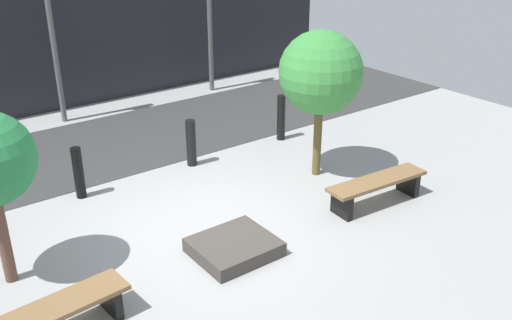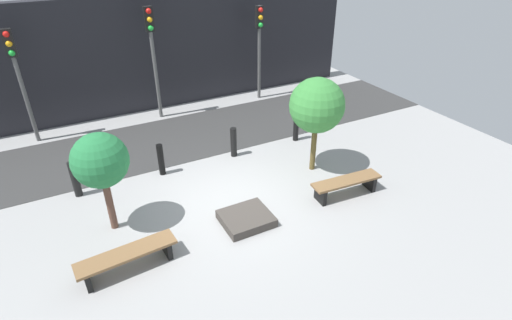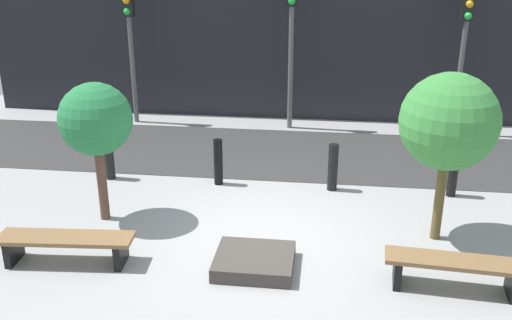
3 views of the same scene
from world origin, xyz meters
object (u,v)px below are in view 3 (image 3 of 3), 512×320
(traffic_light_mid_east, at_px, (465,34))
(bench_right, at_px, (455,268))
(bollard_far_left, at_px, (109,156))
(tree_behind_right_bench, at_px, (449,122))
(traffic_light_mid_west, at_px, (292,23))
(bollard_left, at_px, (218,162))
(bollard_center, at_px, (333,167))
(planter_bed, at_px, (254,261))
(bench_left, at_px, (66,243))
(traffic_light_west, at_px, (130,28))
(tree_behind_left_bench, at_px, (96,120))
(bollard_right, at_px, (453,171))

(traffic_light_mid_east, bearing_deg, bench_right, -100.55)
(bollard_far_left, bearing_deg, tree_behind_right_bench, -15.96)
(bench_right, relative_size, traffic_light_mid_west, 0.49)
(bollard_left, bearing_deg, bollard_center, 0.00)
(tree_behind_right_bench, relative_size, traffic_light_mid_west, 0.70)
(bollard_center, bearing_deg, planter_bed, -110.17)
(bollard_left, distance_m, traffic_light_mid_west, 4.48)
(bollard_left, bearing_deg, tree_behind_right_bench, -24.21)
(planter_bed, height_order, bollard_far_left, bollard_far_left)
(bollard_far_left, height_order, bollard_left, bollard_far_left)
(bench_right, height_order, tree_behind_right_bench, tree_behind_right_bench)
(bench_left, distance_m, traffic_light_west, 7.35)
(planter_bed, relative_size, traffic_light_mid_west, 0.30)
(bollard_left, bearing_deg, traffic_light_west, 127.44)
(bench_right, distance_m, bollard_center, 3.53)
(bollard_center, xyz_separation_m, traffic_light_mid_east, (2.90, 3.79, 1.95))
(bollard_center, distance_m, traffic_light_mid_east, 5.16)
(bollard_left, height_order, traffic_light_mid_west, traffic_light_mid_west)
(tree_behind_left_bench, xyz_separation_m, bollard_left, (1.61, 1.70, -1.26))
(planter_bed, height_order, traffic_light_mid_west, traffic_light_mid_west)
(bench_right, relative_size, tree_behind_right_bench, 0.71)
(planter_bed, height_order, traffic_light_west, traffic_light_west)
(tree_behind_left_bench, distance_m, traffic_light_mid_east, 8.66)
(tree_behind_left_bench, xyz_separation_m, bollard_far_left, (-0.55, 1.70, -1.24))
(planter_bed, xyz_separation_m, tree_behind_left_bench, (-2.69, 1.25, 1.61))
(bench_left, xyz_separation_m, bench_right, (5.38, 0.00, 0.01))
(planter_bed, bearing_deg, bench_right, -4.25)
(bollard_center, xyz_separation_m, traffic_light_west, (-5.06, 3.79, 1.95))
(tree_behind_right_bench, bearing_deg, bollard_center, 133.51)
(bench_left, distance_m, bollard_right, 6.71)
(tree_behind_right_bench, xyz_separation_m, bollard_right, (0.55, 1.70, -1.41))
(bench_right, bearing_deg, bollard_right, 84.53)
(bench_left, distance_m, traffic_light_mid_west, 7.77)
(traffic_light_mid_west, bearing_deg, bollard_far_left, -130.55)
(tree_behind_left_bench, height_order, bollard_left, tree_behind_left_bench)
(bollard_center, relative_size, traffic_light_mid_west, 0.24)
(bench_right, distance_m, traffic_light_west, 9.84)
(traffic_light_mid_east, bearing_deg, tree_behind_left_bench, -140.58)
(bollard_center, bearing_deg, traffic_light_west, 143.19)
(bench_left, bearing_deg, bollard_left, 58.39)
(planter_bed, xyz_separation_m, traffic_light_west, (-3.98, 6.73, 2.29))
(bollard_right, height_order, traffic_light_west, traffic_light_west)
(bollard_left, height_order, traffic_light_mid_east, traffic_light_mid_east)
(planter_bed, bearing_deg, bench_left, -175.75)
(bench_right, xyz_separation_m, traffic_light_west, (-6.67, 6.93, 2.06))
(bench_left, relative_size, traffic_light_mid_east, 0.57)
(planter_bed, relative_size, bollard_right, 1.16)
(bollard_far_left, bearing_deg, traffic_light_mid_west, 49.45)
(planter_bed, distance_m, bollard_left, 3.15)
(traffic_light_west, relative_size, traffic_light_mid_west, 0.92)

